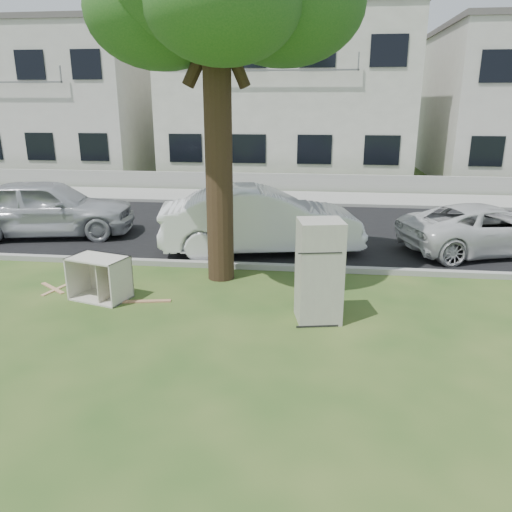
# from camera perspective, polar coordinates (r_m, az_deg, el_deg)

# --- Properties ---
(ground) EXTENTS (120.00, 120.00, 0.00)m
(ground) POSITION_cam_1_polar(r_m,az_deg,el_deg) (8.68, -3.59, -6.55)
(ground) COLOR #264819
(road) EXTENTS (120.00, 7.00, 0.01)m
(road) POSITION_cam_1_polar(r_m,az_deg,el_deg) (14.32, 0.71, 3.10)
(road) COLOR black
(road) RESTS_ON ground
(kerb_near) EXTENTS (120.00, 0.18, 0.12)m
(kerb_near) POSITION_cam_1_polar(r_m,az_deg,el_deg) (10.94, -1.29, -1.42)
(kerb_near) COLOR gray
(kerb_near) RESTS_ON ground
(kerb_far) EXTENTS (120.00, 0.18, 0.12)m
(kerb_far) POSITION_cam_1_polar(r_m,az_deg,el_deg) (17.77, 1.95, 5.85)
(kerb_far) COLOR gray
(kerb_far) RESTS_ON ground
(sidewalk) EXTENTS (120.00, 2.80, 0.01)m
(sidewalk) POSITION_cam_1_polar(r_m,az_deg,el_deg) (19.19, 2.33, 6.71)
(sidewalk) COLOR gray
(sidewalk) RESTS_ON ground
(low_wall) EXTENTS (120.00, 0.15, 0.70)m
(low_wall) POSITION_cam_1_polar(r_m,az_deg,el_deg) (20.70, 2.70, 8.44)
(low_wall) COLOR gray
(low_wall) RESTS_ON ground
(townhouse_left) EXTENTS (10.20, 8.16, 7.04)m
(townhouse_left) POSITION_cam_1_polar(r_m,az_deg,el_deg) (28.68, -22.10, 16.06)
(townhouse_left) COLOR beige
(townhouse_left) RESTS_ON ground
(townhouse_center) EXTENTS (11.22, 8.16, 7.44)m
(townhouse_center) POSITION_cam_1_polar(r_m,az_deg,el_deg) (25.35, 3.68, 17.68)
(townhouse_center) COLOR silver
(townhouse_center) RESTS_ON ground
(fridge) EXTENTS (0.81, 0.77, 1.70)m
(fridge) POSITION_cam_1_polar(r_m,az_deg,el_deg) (8.20, 7.23, -1.73)
(fridge) COLOR beige
(fridge) RESTS_ON ground
(cabinet) EXTENTS (1.16, 0.90, 0.80)m
(cabinet) POSITION_cam_1_polar(r_m,az_deg,el_deg) (9.59, -17.45, -2.43)
(cabinet) COLOR beige
(cabinet) RESTS_ON ground
(plank_a) EXTENTS (1.25, 0.33, 0.02)m
(plank_a) POSITION_cam_1_polar(r_m,az_deg,el_deg) (9.38, -13.51, -5.08)
(plank_a) COLOR #A97651
(plank_a) RESTS_ON ground
(plank_b) EXTENTS (0.72, 0.56, 0.02)m
(plank_b) POSITION_cam_1_polar(r_m,az_deg,el_deg) (10.55, -22.22, -3.41)
(plank_b) COLOR tan
(plank_b) RESTS_ON ground
(plank_c) EXTENTS (0.27, 0.70, 0.02)m
(plank_c) POSITION_cam_1_polar(r_m,az_deg,el_deg) (10.45, -21.91, -3.57)
(plank_c) COLOR tan
(plank_c) RESTS_ON ground
(car_center) EXTENTS (5.02, 2.62, 1.58)m
(car_center) POSITION_cam_1_polar(r_m,az_deg,el_deg) (11.96, 0.57, 4.13)
(car_center) COLOR white
(car_center) RESTS_ON ground
(car_right) EXTENTS (4.57, 3.13, 1.16)m
(car_right) POSITION_cam_1_polar(r_m,az_deg,el_deg) (13.20, 24.98, 2.83)
(car_right) COLOR silver
(car_right) RESTS_ON ground
(car_left) EXTENTS (4.84, 2.73, 1.55)m
(car_left) POSITION_cam_1_polar(r_m,az_deg,el_deg) (14.59, -22.79, 5.13)
(car_left) COLOR #AAACB1
(car_left) RESTS_ON ground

